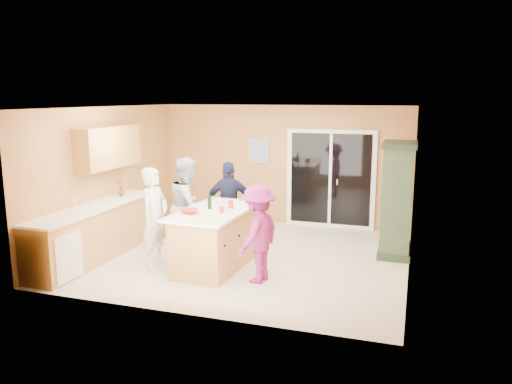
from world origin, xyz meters
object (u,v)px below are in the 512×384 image
(kitchen_island, at_px, (215,241))
(woman_magenta, at_px, (258,234))
(woman_navy, at_px, (230,204))
(green_hutch, at_px, (397,200))
(woman_white, at_px, (155,218))
(woman_grey, at_px, (188,206))

(kitchen_island, relative_size, woman_magenta, 1.27)
(woman_navy, bearing_deg, kitchen_island, 79.55)
(green_hutch, height_order, woman_white, green_hutch)
(kitchen_island, height_order, green_hutch, green_hutch)
(woman_white, bearing_deg, woman_navy, -22.65)
(kitchen_island, bearing_deg, green_hutch, 33.53)
(woman_grey, height_order, woman_navy, woman_grey)
(kitchen_island, relative_size, green_hutch, 0.95)
(green_hutch, distance_m, woman_magenta, 2.83)
(green_hutch, xyz_separation_m, woman_navy, (-3.00, -0.45, -0.18))
(woman_grey, height_order, woman_magenta, woman_grey)
(kitchen_island, distance_m, woman_magenta, 0.98)
(woman_grey, distance_m, woman_navy, 0.87)
(kitchen_island, xyz_separation_m, woman_white, (-0.97, -0.22, 0.37))
(woman_white, xyz_separation_m, woman_magenta, (1.83, -0.15, -0.08))
(green_hutch, bearing_deg, kitchen_island, -148.89)
(kitchen_island, xyz_separation_m, woman_navy, (-0.21, 1.24, 0.34))
(woman_grey, distance_m, woman_magenta, 1.83)
(green_hutch, bearing_deg, woman_grey, -161.94)
(kitchen_island, relative_size, woman_grey, 1.09)
(green_hutch, relative_size, woman_navy, 1.26)
(woman_magenta, bearing_deg, woman_white, -82.06)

